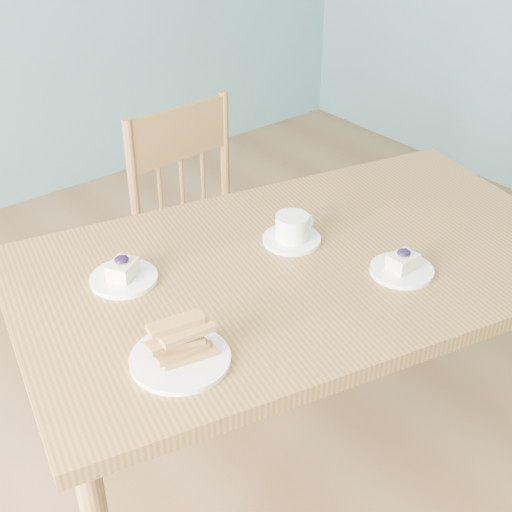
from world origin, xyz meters
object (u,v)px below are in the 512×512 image
(dining_chair, at_px, (208,240))
(cheesecake_plate_far, at_px, (123,275))
(biscotti_plate, at_px, (179,349))
(dining_table, at_px, (303,285))
(coffee_cup, at_px, (292,230))
(cheesecake_plate_near, at_px, (402,267))

(dining_chair, distance_m, cheesecake_plate_far, 0.79)
(biscotti_plate, bearing_deg, cheesecake_plate_far, 80.15)
(dining_chair, xyz_separation_m, cheesecake_plate_far, (-0.56, -0.45, 0.33))
(dining_table, distance_m, biscotti_plate, 0.50)
(dining_table, relative_size, biscotti_plate, 7.53)
(dining_chair, distance_m, biscotti_plate, 1.06)
(dining_chair, relative_size, cheesecake_plate_far, 5.65)
(dining_table, height_order, dining_chair, dining_chair)
(cheesecake_plate_far, height_order, coffee_cup, coffee_cup)
(coffee_cup, xyz_separation_m, biscotti_plate, (-0.51, -0.22, -0.00))
(dining_chair, bearing_deg, cheesecake_plate_near, -91.32)
(dining_table, xyz_separation_m, biscotti_plate, (-0.47, -0.13, 0.11))
(cheesecake_plate_far, xyz_separation_m, biscotti_plate, (-0.06, -0.34, 0.01))
(coffee_cup, relative_size, biscotti_plate, 0.73)
(cheesecake_plate_near, relative_size, coffee_cup, 1.02)
(dining_table, xyz_separation_m, cheesecake_plate_near, (0.16, -0.20, 0.10))
(dining_chair, height_order, biscotti_plate, dining_chair)
(dining_chair, xyz_separation_m, coffee_cup, (-0.11, -0.57, 0.34))
(coffee_cup, height_order, biscotti_plate, biscotti_plate)
(dining_chair, bearing_deg, coffee_cup, -102.72)
(cheesecake_plate_far, bearing_deg, coffee_cup, -14.94)
(coffee_cup, bearing_deg, dining_chair, 85.60)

